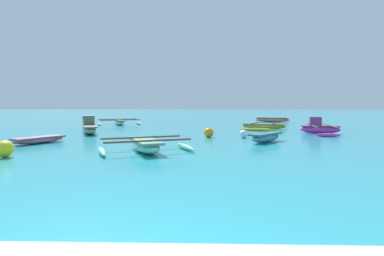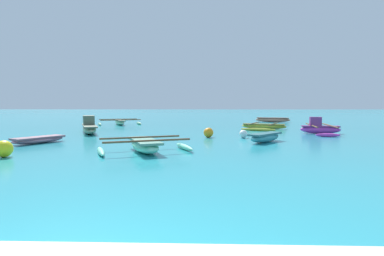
{
  "view_description": "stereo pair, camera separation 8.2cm",
  "coord_description": "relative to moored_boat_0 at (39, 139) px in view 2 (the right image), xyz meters",
  "views": [
    {
      "loc": [
        1.08,
        -2.24,
        1.66
      ],
      "look_at": [
        0.58,
        16.37,
        0.25
      ],
      "focal_mm": 28.0,
      "sensor_mm": 36.0,
      "label": 1
    },
    {
      "loc": [
        1.17,
        -2.23,
        1.66
      ],
      "look_at": [
        0.58,
        16.37,
        0.25
      ],
      "focal_mm": 28.0,
      "sensor_mm": 36.0,
      "label": 2
    }
  ],
  "objects": [
    {
      "name": "moored_boat_3",
      "position": [
        10.07,
        0.68,
        0.07
      ],
      "size": [
        1.94,
        2.11,
        0.41
      ],
      "rotation": [
        0.0,
        0.0,
        0.86
      ],
      "color": "teal",
      "rests_on": "ground_plane"
    },
    {
      "name": "moored_boat_4",
      "position": [
        5.14,
        -2.3,
        0.07
      ],
      "size": [
        3.64,
        2.86,
        0.5
      ],
      "rotation": [
        0.0,
        0.0,
        -1.17
      ],
      "color": "#7CE2BA",
      "rests_on": "ground_plane"
    },
    {
      "name": "mooring_buoy_1",
      "position": [
        7.55,
        2.59,
        0.09
      ],
      "size": [
        0.51,
        0.51,
        0.51
      ],
      "color": "orange",
      "rests_on": "ground_plane"
    },
    {
      "name": "moored_boat_0",
      "position": [
        0.0,
        0.0,
        0.0
      ],
      "size": [
        1.85,
        2.41,
        0.29
      ],
      "rotation": [
        0.0,
        0.0,
        1.04
      ],
      "color": "#B17489",
      "rests_on": "ground_plane"
    },
    {
      "name": "moored_boat_1",
      "position": [
        0.17,
        12.51,
        0.06
      ],
      "size": [
        4.0,
        3.53,
        0.48
      ],
      "rotation": [
        0.0,
        0.0,
        -1.16
      ],
      "color": "#87BD90",
      "rests_on": "ground_plane"
    },
    {
      "name": "moored_boat_5",
      "position": [
        14.24,
        16.9,
        0.09
      ],
      "size": [
        3.35,
        1.52,
        0.45
      ],
      "rotation": [
        0.0,
        0.0,
        -0.3
      ],
      "color": "#D97E62",
      "rests_on": "ground_plane"
    },
    {
      "name": "mooring_buoy_2",
      "position": [
        0.84,
        -3.56,
        0.11
      ],
      "size": [
        0.54,
        0.54,
        0.54
      ],
      "color": "yellow",
      "rests_on": "ground_plane"
    },
    {
      "name": "mooring_buoy_0",
      "position": [
        9.32,
        2.36,
        0.04
      ],
      "size": [
        0.41,
        0.41,
        0.41
      ],
      "color": "white",
      "rests_on": "ground_plane"
    },
    {
      "name": "moored_boat_2",
      "position": [
        11.58,
        8.35,
        0.03
      ],
      "size": [
        3.66,
        4.64,
        0.41
      ],
      "rotation": [
        0.0,
        0.0,
        -0.39
      ],
      "color": "gold",
      "rests_on": "ground_plane"
    },
    {
      "name": "moored_boat_7",
      "position": [
        0.42,
        4.87,
        0.2
      ],
      "size": [
        2.31,
        4.01,
        1.04
      ],
      "rotation": [
        0.0,
        0.0,
        -1.16
      ],
      "color": "gray",
      "rests_on": "ground_plane"
    },
    {
      "name": "moored_boat_6",
      "position": [
        14.13,
        4.87,
        0.16
      ],
      "size": [
        2.31,
        4.13,
        0.98
      ],
      "rotation": [
        0.0,
        0.0,
        -0.18
      ],
      "color": "#C93BAF",
      "rests_on": "ground_plane"
    }
  ]
}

